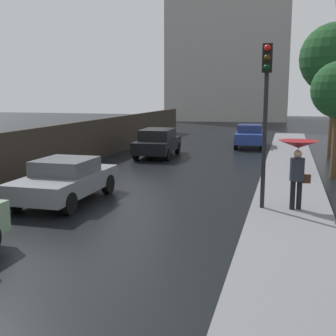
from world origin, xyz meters
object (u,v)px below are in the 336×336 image
(car_grey_mid_road, at_px, (65,180))
(street_tree_mid, at_px, (335,59))
(car_blue_far_ahead, at_px, (250,135))
(pedestrian_with_umbrella_near, at_px, (298,156))
(car_black_behind_camera, at_px, (158,142))
(traffic_light, at_px, (266,96))

(car_grey_mid_road, relative_size, street_tree_mid, 0.61)
(car_blue_far_ahead, xyz_separation_m, pedestrian_with_umbrella_near, (2.53, -15.05, 0.90))
(car_grey_mid_road, bearing_deg, street_tree_mid, -126.16)
(car_grey_mid_road, xyz_separation_m, street_tree_mid, (8.67, 11.85, 4.30))
(street_tree_mid, bearing_deg, car_black_behind_camera, -168.58)
(car_black_behind_camera, bearing_deg, traffic_light, 117.81)
(car_grey_mid_road, height_order, street_tree_mid, street_tree_mid)
(car_blue_far_ahead, bearing_deg, car_black_behind_camera, -132.42)
(car_blue_far_ahead, height_order, traffic_light, traffic_light)
(car_grey_mid_road, bearing_deg, traffic_light, -177.22)
(car_grey_mid_road, bearing_deg, car_blue_far_ahead, -105.58)
(car_black_behind_camera, xyz_separation_m, traffic_light, (5.95, -9.81, 2.47))
(pedestrian_with_umbrella_near, bearing_deg, street_tree_mid, -114.34)
(car_grey_mid_road, bearing_deg, pedestrian_with_umbrella_near, -177.06)
(car_blue_far_ahead, relative_size, pedestrian_with_umbrella_near, 2.15)
(car_blue_far_ahead, height_order, car_black_behind_camera, car_black_behind_camera)
(pedestrian_with_umbrella_near, bearing_deg, car_grey_mid_road, -12.34)
(car_grey_mid_road, relative_size, traffic_light, 0.93)
(car_blue_far_ahead, xyz_separation_m, traffic_light, (1.62, -15.11, 2.49))
(car_grey_mid_road, xyz_separation_m, pedestrian_with_umbrella_near, (6.83, 0.35, 0.94))
(traffic_light, bearing_deg, car_grey_mid_road, -177.26)
(pedestrian_with_umbrella_near, xyz_separation_m, street_tree_mid, (1.84, 11.50, 3.35))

